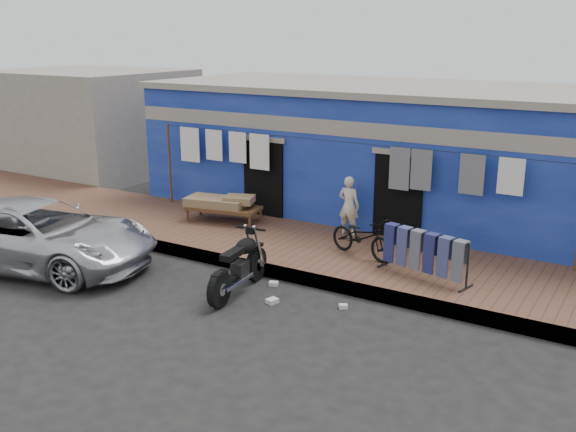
# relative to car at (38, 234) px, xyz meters

# --- Properties ---
(ground) EXTENTS (80.00, 80.00, 0.00)m
(ground) POSITION_rel_car_xyz_m (4.46, 0.38, -0.70)
(ground) COLOR black
(ground) RESTS_ON ground
(sidewalk) EXTENTS (28.00, 3.00, 0.25)m
(sidewalk) POSITION_rel_car_xyz_m (4.46, 3.38, -0.57)
(sidewalk) COLOR brown
(sidewalk) RESTS_ON ground
(curb) EXTENTS (28.00, 0.10, 0.25)m
(curb) POSITION_rel_car_xyz_m (4.46, 1.93, -0.57)
(curb) COLOR gray
(curb) RESTS_ON ground
(building) EXTENTS (12.20, 5.20, 3.36)m
(building) POSITION_rel_car_xyz_m (4.46, 7.37, 0.99)
(building) COLOR navy
(building) RESTS_ON ground
(neighbor_left) EXTENTS (6.00, 5.00, 3.40)m
(neighbor_left) POSITION_rel_car_xyz_m (-6.54, 7.38, 1.00)
(neighbor_left) COLOR #9E9384
(neighbor_left) RESTS_ON ground
(clothesline) EXTENTS (10.06, 0.06, 2.10)m
(clothesline) POSITION_rel_car_xyz_m (4.01, 4.63, 1.09)
(clothesline) COLOR brown
(clothesline) RESTS_ON sidewalk
(car) EXTENTS (5.32, 3.32, 1.39)m
(car) POSITION_rel_car_xyz_m (0.00, 0.00, 0.00)
(car) COLOR silver
(car) RESTS_ON ground
(seated_person) EXTENTS (0.48, 0.33, 1.34)m
(seated_person) POSITION_rel_car_xyz_m (4.76, 4.49, 0.22)
(seated_person) COLOR beige
(seated_person) RESTS_ON sidewalk
(bicycle) EXTENTS (1.63, 0.95, 1.00)m
(bicycle) POSITION_rel_car_xyz_m (5.64, 3.32, 0.05)
(bicycle) COLOR black
(bicycle) RESTS_ON sidewalk
(motorcycle) EXTENTS (1.00, 1.87, 1.12)m
(motorcycle) POSITION_rel_car_xyz_m (4.27, 0.96, -0.13)
(motorcycle) COLOR black
(motorcycle) RESTS_ON ground
(charpoy) EXTENTS (2.16, 1.56, 0.61)m
(charpoy) POSITION_rel_car_xyz_m (1.75, 3.89, -0.14)
(charpoy) COLOR brown
(charpoy) RESTS_ON sidewalk
(jeans_rack) EXTENTS (2.03, 1.22, 0.89)m
(jeans_rack) POSITION_rel_car_xyz_m (7.09, 2.88, -0.00)
(jeans_rack) COLOR black
(jeans_rack) RESTS_ON sidewalk
(litter_a) EXTENTS (0.20, 0.18, 0.08)m
(litter_a) POSITION_rel_car_xyz_m (4.63, 1.58, -0.66)
(litter_a) COLOR silver
(litter_a) RESTS_ON ground
(litter_b) EXTENTS (0.18, 0.17, 0.07)m
(litter_b) POSITION_rel_car_xyz_m (6.22, 1.32, -0.66)
(litter_b) COLOR silver
(litter_b) RESTS_ON ground
(litter_c) EXTENTS (0.21, 0.24, 0.08)m
(litter_c) POSITION_rel_car_xyz_m (5.04, 0.88, -0.66)
(litter_c) COLOR silver
(litter_c) RESTS_ON ground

